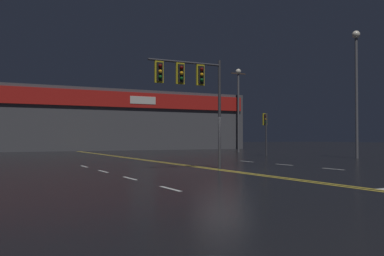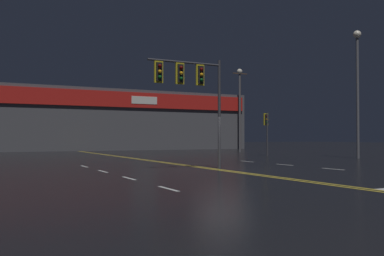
% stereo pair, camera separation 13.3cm
% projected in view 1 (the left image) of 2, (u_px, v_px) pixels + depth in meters
% --- Properties ---
extents(ground_plane, '(200.00, 200.00, 0.00)m').
position_uv_depth(ground_plane, '(222.00, 170.00, 19.63)').
color(ground_plane, black).
extents(road_markings, '(15.07, 60.00, 0.01)m').
position_uv_depth(road_markings, '(262.00, 172.00, 18.61)').
color(road_markings, gold).
rests_on(road_markings, ground).
extents(traffic_signal_median, '(3.78, 0.36, 5.26)m').
position_uv_depth(traffic_signal_median, '(190.00, 82.00, 19.99)').
color(traffic_signal_median, '#38383D').
rests_on(traffic_signal_median, ground).
extents(traffic_signal_corner_northeast, '(0.42, 0.36, 3.51)m').
position_uv_depth(traffic_signal_corner_northeast, '(265.00, 125.00, 35.42)').
color(traffic_signal_corner_northeast, '#38383D').
rests_on(traffic_signal_corner_northeast, ground).
extents(streetlight_near_left, '(0.56, 0.56, 8.59)m').
position_uv_depth(streetlight_near_left, '(238.00, 98.00, 43.98)').
color(streetlight_near_left, '#59595E').
rests_on(streetlight_near_left, ground).
extents(streetlight_far_median, '(0.56, 0.56, 9.23)m').
position_uv_depth(streetlight_far_median, '(356.00, 76.00, 30.82)').
color(streetlight_far_median, '#59595E').
rests_on(streetlight_far_median, ground).
extents(building_backdrop, '(43.96, 10.23, 7.17)m').
position_uv_depth(building_backdrop, '(68.00, 120.00, 51.51)').
color(building_backdrop, '#4C4C51').
rests_on(building_backdrop, ground).
extents(utility_pole_row, '(46.30, 0.26, 10.51)m').
position_uv_depth(utility_pole_row, '(68.00, 101.00, 46.04)').
color(utility_pole_row, '#4C3828').
rests_on(utility_pole_row, ground).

